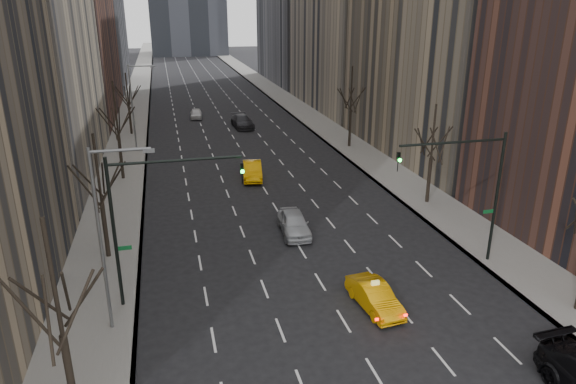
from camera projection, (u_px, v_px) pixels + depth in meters
sidewalk_left at (135, 108)px, 79.59m from camera, size 4.50×320.00×0.15m
sidewalk_right at (288, 102)px, 85.05m from camera, size 4.50×320.00×0.15m
tree_lw_a at (63, 337)px, 18.03m from camera, size 3.36×3.50×8.28m
tree_lw_b at (102, 203)px, 30.88m from camera, size 3.36×3.50×7.82m
tree_lw_c at (119, 136)px, 45.40m from camera, size 3.36×3.50×8.74m
tree_lw_d at (129, 106)px, 62.01m from camera, size 3.36×3.50×7.36m
tree_rw_b at (431, 159)px, 39.88m from camera, size 3.36×3.50×7.82m
tree_rw_c at (351, 112)px, 56.23m from camera, size 3.36×3.50×8.74m
traffic_mast_left at (147, 206)px, 25.44m from camera, size 6.69×0.39×8.00m
traffic_mast_right at (474, 179)px, 29.50m from camera, size 6.69×0.39×8.00m
streetlight_near at (107, 223)px, 23.19m from camera, size 2.83×0.22×9.00m
streetlight_far at (135, 98)px, 55.18m from camera, size 2.83×0.22×9.00m
taxi_sedan at (374, 296)px, 26.58m from camera, size 1.89×4.28×1.37m
silver_sedan_ahead at (294, 223)px, 35.36m from camera, size 2.14×4.71×1.57m
far_taxi at (252, 170)px, 46.77m from camera, size 2.30×4.94×1.57m
far_suv_grey at (242, 121)px, 66.74m from camera, size 2.66×5.75×1.63m
far_car_white at (196, 114)px, 72.42m from camera, size 1.88×4.06×1.35m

